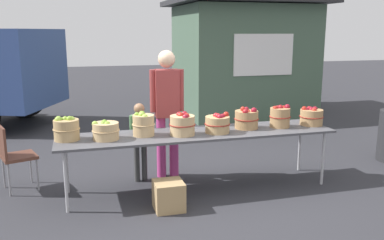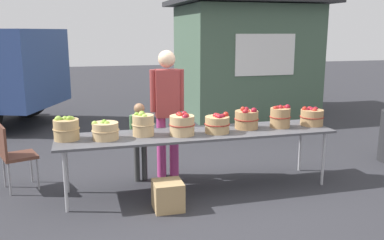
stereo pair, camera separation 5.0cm
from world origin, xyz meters
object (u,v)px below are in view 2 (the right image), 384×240
(market_table, at_px, (198,135))
(produce_crate, at_px, (168,195))
(apple_basket_green_0, at_px, (66,128))
(apple_basket_red_4, at_px, (311,116))
(apple_basket_red_1, at_px, (217,124))
(child_customer, at_px, (140,136))
(vendor_adult, at_px, (167,104))
(apple_basket_green_2, at_px, (143,124))
(apple_basket_red_0, at_px, (182,125))
(folding_chair, at_px, (13,152))
(apple_basket_red_3, at_px, (280,117))
(apple_basket_red_2, at_px, (247,119))
(apple_basket_green_1, at_px, (105,130))

(market_table, height_order, produce_crate, market_table)
(apple_basket_green_0, height_order, apple_basket_red_4, apple_basket_green_0)
(apple_basket_red_1, height_order, child_customer, child_customer)
(vendor_adult, relative_size, produce_crate, 5.30)
(apple_basket_green_0, distance_m, apple_basket_green_2, 0.91)
(apple_basket_green_2, height_order, apple_basket_red_0, apple_basket_green_2)
(folding_chair, bearing_deg, child_customer, -111.62)
(apple_basket_red_3, bearing_deg, produce_crate, -162.26)
(apple_basket_green_2, xyz_separation_m, apple_basket_red_3, (1.83, -0.03, 0.00))
(apple_basket_red_1, distance_m, produce_crate, 1.12)
(folding_chair, bearing_deg, apple_basket_red_3, -118.27)
(vendor_adult, bearing_deg, apple_basket_red_4, 167.63)
(apple_basket_red_2, bearing_deg, apple_basket_red_3, -6.46)
(apple_basket_green_1, height_order, apple_basket_red_2, apple_basket_red_2)
(folding_chair, bearing_deg, market_table, -122.86)
(apple_basket_red_1, height_order, produce_crate, apple_basket_red_1)
(market_table, height_order, child_customer, child_customer)
(apple_basket_red_3, bearing_deg, apple_basket_red_2, 173.54)
(apple_basket_green_0, bearing_deg, folding_chair, 143.18)
(apple_basket_green_2, distance_m, apple_basket_red_1, 0.93)
(apple_basket_red_4, bearing_deg, apple_basket_green_1, -179.19)
(apple_basket_red_4, height_order, folding_chair, apple_basket_red_4)
(market_table, xyz_separation_m, apple_basket_red_2, (0.67, 0.05, 0.16))
(apple_basket_red_3, height_order, apple_basket_red_4, apple_basket_red_3)
(apple_basket_red_1, xyz_separation_m, apple_basket_red_3, (0.90, 0.07, 0.03))
(apple_basket_red_0, bearing_deg, apple_basket_green_2, 167.69)
(apple_basket_red_4, bearing_deg, apple_basket_green_0, 178.95)
(market_table, xyz_separation_m, apple_basket_red_0, (-0.23, -0.07, 0.16))
(apple_basket_red_3, bearing_deg, apple_basket_red_1, -175.65)
(produce_crate, bearing_deg, apple_basket_red_0, 58.22)
(apple_basket_green_0, relative_size, apple_basket_green_1, 0.96)
(market_table, xyz_separation_m, apple_basket_red_3, (1.13, -0.00, 0.18))
(apple_basket_green_2, height_order, apple_basket_red_3, apple_basket_red_3)
(market_table, relative_size, apple_basket_red_4, 10.84)
(apple_basket_red_1, distance_m, apple_basket_red_4, 1.38)
(market_table, xyz_separation_m, produce_crate, (-0.51, -0.53, -0.55))
(apple_basket_green_0, bearing_deg, produce_crate, -28.53)
(market_table, height_order, vendor_adult, vendor_adult)
(child_customer, bearing_deg, apple_basket_red_4, 153.97)
(market_table, bearing_deg, folding_chair, 165.82)
(apple_basket_green_1, bearing_deg, folding_chair, 151.63)
(vendor_adult, height_order, child_customer, vendor_adult)
(child_customer, bearing_deg, apple_basket_red_1, 134.12)
(apple_basket_red_3, bearing_deg, apple_basket_red_4, 0.89)
(apple_basket_red_1, height_order, apple_basket_red_4, apple_basket_red_1)
(apple_basket_red_1, distance_m, child_customer, 1.09)
(vendor_adult, relative_size, folding_chair, 2.04)
(apple_basket_green_1, height_order, apple_basket_red_4, apple_basket_red_4)
(apple_basket_green_0, height_order, apple_basket_green_1, apple_basket_green_0)
(apple_basket_green_2, xyz_separation_m, folding_chair, (-1.59, 0.54, -0.38))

